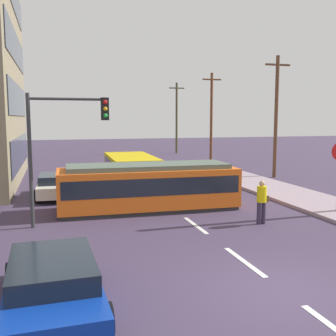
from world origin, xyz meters
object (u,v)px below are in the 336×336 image
object	(u,v)px
streetcar_tram	(148,186)
utility_pole_far	(211,116)
parked_sedan_near	(53,282)
traffic_light_mast	(63,133)
pedestrian_crossing	(262,200)
city_bus	(131,169)
utility_pole_mid	(276,115)
parked_sedan_mid	(57,185)
utility_pole_distant	(177,117)

from	to	relation	value
streetcar_tram	utility_pole_far	bearing A→B (deg)	60.06
streetcar_tram	parked_sedan_near	distance (m)	9.60
traffic_light_mast	utility_pole_far	xyz separation A→B (m)	(13.83, 19.49, 0.79)
pedestrian_crossing	city_bus	bearing A→B (deg)	108.70
pedestrian_crossing	traffic_light_mast	xyz separation A→B (m)	(-7.18, 1.87, 2.51)
utility_pole_mid	streetcar_tram	bearing A→B (deg)	-146.30
parked_sedan_mid	traffic_light_mast	bearing A→B (deg)	-87.68
utility_pole_far	utility_pole_mid	bearing A→B (deg)	-88.60
parked_sedan_near	utility_pole_mid	distance (m)	21.69
utility_pole_far	parked_sedan_mid	bearing A→B (deg)	-135.63
parked_sedan_near	parked_sedan_mid	distance (m)	12.64
traffic_light_mast	utility_pole_far	size ratio (longest dim) A/B	0.60
utility_pole_mid	utility_pole_distant	distance (m)	20.05
streetcar_tram	utility_pole_mid	distance (m)	12.98
city_bus	utility_pole_mid	size ratio (longest dim) A/B	0.74
utility_pole_mid	utility_pole_far	world-z (taller)	utility_pole_far
parked_sedan_near	utility_pole_distant	xyz separation A→B (m)	(13.86, 35.69, 3.55)
utility_pole_distant	pedestrian_crossing	bearing A→B (deg)	-101.43
pedestrian_crossing	parked_sedan_near	world-z (taller)	pedestrian_crossing
streetcar_tram	utility_pole_distant	distance (m)	28.89
pedestrian_crossing	utility_pole_mid	world-z (taller)	utility_pole_mid
parked_sedan_near	parked_sedan_mid	xyz separation A→B (m)	(0.25, 12.64, -0.00)
city_bus	utility_pole_mid	world-z (taller)	utility_pole_mid
streetcar_tram	pedestrian_crossing	bearing A→B (deg)	-45.72
traffic_light_mast	utility_pole_mid	size ratio (longest dim) A/B	0.60
parked_sedan_near	utility_pole_mid	xyz separation A→B (m)	(14.57, 15.65, 3.61)
parked_sedan_near	parked_sedan_mid	world-z (taller)	same
utility_pole_mid	utility_pole_distant	size ratio (longest dim) A/B	1.01
city_bus	parked_sedan_near	distance (m)	15.15
streetcar_tram	parked_sedan_mid	world-z (taller)	streetcar_tram
utility_pole_far	utility_pole_distant	bearing A→B (deg)	92.78
streetcar_tram	parked_sedan_near	xyz separation A→B (m)	(-4.10, -8.67, -0.42)
parked_sedan_mid	utility_pole_far	distance (m)	20.00
utility_pole_distant	utility_pole_mid	bearing A→B (deg)	-87.96
pedestrian_crossing	utility_pole_distant	world-z (taller)	utility_pole_distant
traffic_light_mast	utility_pole_distant	bearing A→B (deg)	65.08
pedestrian_crossing	traffic_light_mast	size ratio (longest dim) A/B	0.34
parked_sedan_mid	traffic_light_mast	size ratio (longest dim) A/B	0.86
traffic_light_mast	utility_pole_far	distance (m)	23.91
city_bus	parked_sedan_near	size ratio (longest dim) A/B	1.30
streetcar_tram	utility_pole_mid	world-z (taller)	utility_pole_mid
utility_pole_mid	utility_pole_distant	bearing A→B (deg)	92.04
streetcar_tram	traffic_light_mast	distance (m)	4.70
pedestrian_crossing	utility_pole_mid	xyz separation A→B (m)	(6.91, 10.63, 3.29)
city_bus	parked_sedan_near	xyz separation A→B (m)	(-4.46, -14.47, -0.43)
streetcar_tram	utility_pole_mid	bearing A→B (deg)	33.70
utility_pole_mid	utility_pole_distant	world-z (taller)	utility_pole_mid
pedestrian_crossing	utility_pole_mid	size ratio (longest dim) A/B	0.21
city_bus	pedestrian_crossing	bearing A→B (deg)	-71.30
city_bus	traffic_light_mast	distance (m)	8.88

